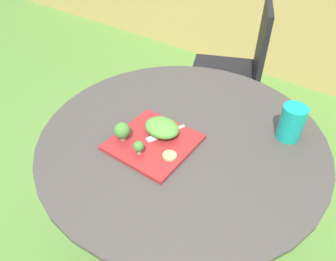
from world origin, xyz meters
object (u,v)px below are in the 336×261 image
(patio_chair, at_px, (240,63))
(fork, at_px, (162,134))
(drinking_glass, at_px, (291,124))
(salad_plate, at_px, (153,142))

(patio_chair, distance_m, fork, 1.11)
(drinking_glass, relative_size, fork, 0.86)
(fork, bearing_deg, salad_plate, -98.79)
(patio_chair, xyz_separation_m, drinking_glass, (0.54, -0.80, 0.27))
(salad_plate, bearing_deg, drinking_glass, 40.52)
(drinking_glass, distance_m, fork, 0.45)
(salad_plate, relative_size, fork, 1.80)
(salad_plate, xyz_separation_m, fork, (0.01, 0.04, 0.01))
(drinking_glass, bearing_deg, salad_plate, -139.48)
(patio_chair, xyz_separation_m, fork, (0.18, -1.07, 0.23))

